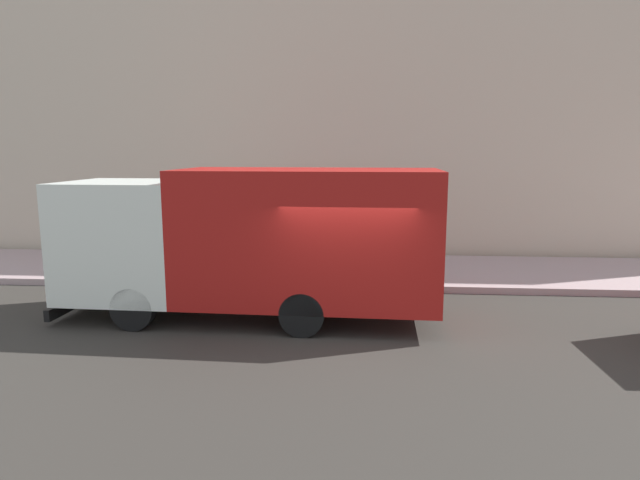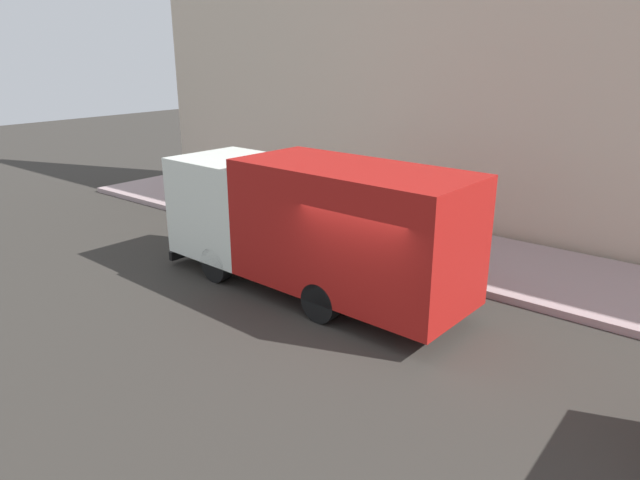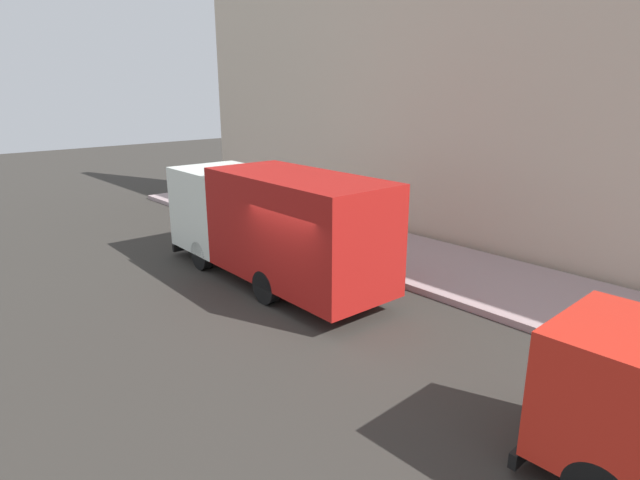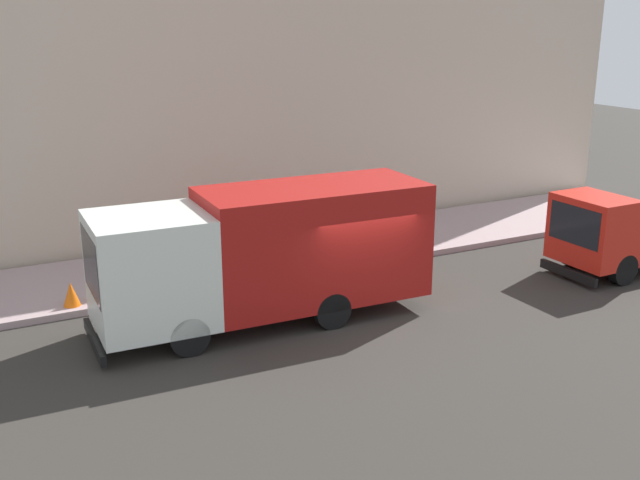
% 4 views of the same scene
% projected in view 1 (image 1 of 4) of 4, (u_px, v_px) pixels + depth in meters
% --- Properties ---
extents(ground, '(80.00, 80.00, 0.00)m').
position_uv_depth(ground, '(347.00, 332.00, 10.48)').
color(ground, '#312E29').
extents(sidewalk, '(4.05, 30.00, 0.17)m').
position_uv_depth(sidewalk, '(351.00, 270.00, 15.41)').
color(sidewalk, '#A88F91').
rests_on(sidewalk, ground).
extents(building_facade, '(0.50, 30.00, 10.80)m').
position_uv_depth(building_facade, '(355.00, 90.00, 17.00)').
color(building_facade, beige).
rests_on(building_facade, ground).
extents(large_utility_truck, '(2.58, 7.89, 3.13)m').
position_uv_depth(large_utility_truck, '(252.00, 238.00, 11.09)').
color(large_utility_truck, white).
rests_on(large_utility_truck, ground).
extents(pedestrian_walking, '(0.43, 0.43, 1.82)m').
position_uv_depth(pedestrian_walking, '(234.00, 241.00, 14.10)').
color(pedestrian_walking, '#473659').
rests_on(pedestrian_walking, sidewalk).
extents(traffic_cone_orange, '(0.41, 0.41, 0.59)m').
position_uv_depth(traffic_cone_orange, '(124.00, 266.00, 14.20)').
color(traffic_cone_orange, orange).
rests_on(traffic_cone_orange, sidewalk).
extents(street_sign_post, '(0.44, 0.08, 2.49)m').
position_uv_depth(street_sign_post, '(327.00, 224.00, 13.61)').
color(street_sign_post, '#4C5156').
rests_on(street_sign_post, sidewalk).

